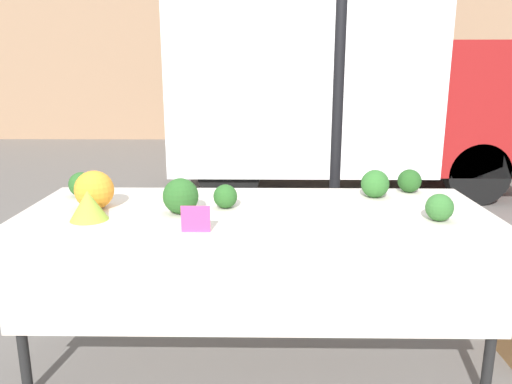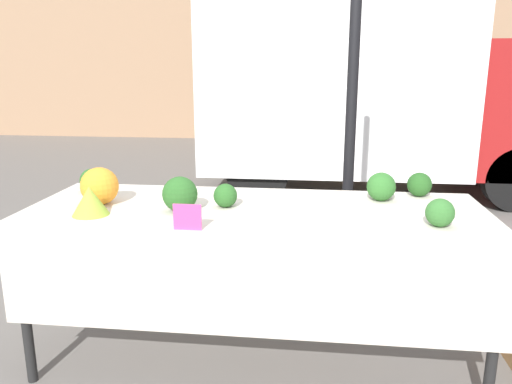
% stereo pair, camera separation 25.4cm
% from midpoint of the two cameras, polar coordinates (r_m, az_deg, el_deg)
% --- Properties ---
extents(ground_plane, '(40.00, 40.00, 0.00)m').
position_cam_midpoint_polar(ground_plane, '(2.91, 2.63, -18.24)').
color(ground_plane, slate).
extents(building_facade, '(16.00, 0.60, 4.83)m').
position_cam_midpoint_polar(building_facade, '(11.36, 6.18, 18.29)').
color(building_facade, '#9E7A5B').
rests_on(building_facade, ground_plane).
extents(tent_pole, '(0.07, 0.07, 2.64)m').
position_cam_midpoint_polar(tent_pole, '(3.28, 13.09, 9.62)').
color(tent_pole, black).
rests_on(tent_pole, ground_plane).
extents(parked_truck, '(4.30, 1.93, 2.44)m').
position_cam_midpoint_polar(parked_truck, '(6.52, 13.81, 11.34)').
color(parked_truck, white).
rests_on(parked_truck, ground_plane).
extents(market_table, '(2.33, 0.84, 0.86)m').
position_cam_midpoint_polar(market_table, '(2.52, 2.71, -4.39)').
color(market_table, beige).
rests_on(market_table, ground_plane).
extents(orange_cauliflower, '(0.20, 0.20, 0.20)m').
position_cam_midpoint_polar(orange_cauliflower, '(2.68, -14.89, 0.63)').
color(orange_cauliflower, orange).
rests_on(orange_cauliflower, market_table).
extents(romanesco_head, '(0.18, 0.18, 0.14)m').
position_cam_midpoint_polar(romanesco_head, '(2.50, -15.73, -1.01)').
color(romanesco_head, '#93B238').
rests_on(romanesco_head, market_table).
extents(broccoli_head_0, '(0.15, 0.15, 0.15)m').
position_cam_midpoint_polar(broccoli_head_0, '(2.78, 16.68, 0.56)').
color(broccoli_head_0, '#2D6628').
rests_on(broccoli_head_0, market_table).
extents(broccoli_head_1, '(0.13, 0.13, 0.13)m').
position_cam_midpoint_polar(broccoli_head_1, '(2.43, 23.15, -2.23)').
color(broccoli_head_1, '#336B2D').
rests_on(broccoli_head_1, market_table).
extents(broccoli_head_2, '(0.14, 0.14, 0.14)m').
position_cam_midpoint_polar(broccoli_head_2, '(2.97, -15.96, 1.25)').
color(broccoli_head_2, '#285B23').
rests_on(broccoli_head_2, market_table).
extents(broccoli_head_3, '(0.18, 0.18, 0.18)m').
position_cam_midpoint_polar(broccoli_head_3, '(2.48, -5.81, -0.28)').
color(broccoli_head_3, '#285B23').
rests_on(broccoli_head_3, market_table).
extents(broccoli_head_4, '(0.12, 0.12, 0.12)m').
position_cam_midpoint_polar(broccoli_head_4, '(2.54, -0.68, -0.45)').
color(broccoli_head_4, '#285B23').
rests_on(broccoli_head_4, market_table).
extents(broccoli_head_5, '(0.13, 0.13, 0.13)m').
position_cam_midpoint_polar(broccoli_head_5, '(2.94, 20.56, 0.77)').
color(broccoli_head_5, '#23511E').
rests_on(broccoli_head_5, market_table).
extents(price_sign, '(0.13, 0.01, 0.12)m').
position_cam_midpoint_polar(price_sign, '(2.19, -4.59, -2.93)').
color(price_sign, '#EF4793').
rests_on(price_sign, market_table).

